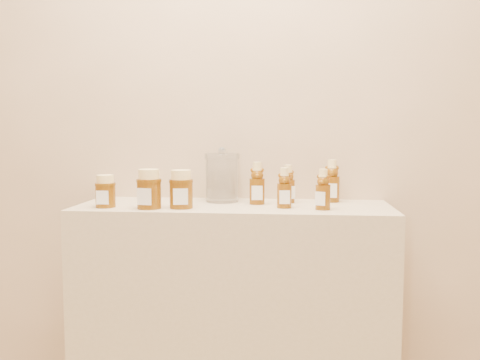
# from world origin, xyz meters

# --- Properties ---
(wall_back) EXTENTS (3.50, 0.02, 2.70)m
(wall_back) POSITION_xyz_m (0.00, 1.75, 1.35)
(wall_back) COLOR tan
(wall_back) RESTS_ON ground
(display_table) EXTENTS (1.20, 0.40, 0.90)m
(display_table) POSITION_xyz_m (0.00, 1.55, 0.45)
(display_table) COLOR #BDAB8A
(display_table) RESTS_ON ground
(bear_bottle_back_left) EXTENTS (0.07, 0.07, 0.19)m
(bear_bottle_back_left) POSITION_xyz_m (0.09, 1.59, 0.99)
(bear_bottle_back_left) COLOR #5C3007
(bear_bottle_back_left) RESTS_ON display_table
(bear_bottle_back_mid) EXTENTS (0.08, 0.08, 0.17)m
(bear_bottle_back_mid) POSITION_xyz_m (0.21, 1.64, 0.98)
(bear_bottle_back_mid) COLOR #5C3007
(bear_bottle_back_mid) RESTS_ON display_table
(bear_bottle_back_right) EXTENTS (0.07, 0.07, 0.19)m
(bear_bottle_back_right) POSITION_xyz_m (0.38, 1.68, 1.00)
(bear_bottle_back_right) COLOR #5C3007
(bear_bottle_back_right) RESTS_ON display_table
(bear_bottle_front_left) EXTENTS (0.06, 0.06, 0.17)m
(bear_bottle_front_left) POSITION_xyz_m (0.19, 1.50, 0.98)
(bear_bottle_front_left) COLOR #5C3007
(bear_bottle_front_left) RESTS_ON display_table
(bear_bottle_front_right) EXTENTS (0.08, 0.08, 0.17)m
(bear_bottle_front_right) POSITION_xyz_m (0.33, 1.47, 0.98)
(bear_bottle_front_right) COLOR #5C3007
(bear_bottle_front_right) RESTS_ON display_table
(honey_jar_left) EXTENTS (0.08, 0.08, 0.12)m
(honey_jar_left) POSITION_xyz_m (-0.47, 1.45, 0.96)
(honey_jar_left) COLOR #5C3007
(honey_jar_left) RESTS_ON display_table
(honey_jar_back) EXTENTS (0.10, 0.10, 0.14)m
(honey_jar_back) POSITION_xyz_m (-0.18, 1.46, 0.97)
(honey_jar_back) COLOR #5C3007
(honey_jar_back) RESTS_ON display_table
(honey_jar_front) EXTENTS (0.10, 0.10, 0.14)m
(honey_jar_front) POSITION_xyz_m (-0.30, 1.44, 0.97)
(honey_jar_front) COLOR #5C3007
(honey_jar_front) RESTS_ON display_table
(glass_canister) EXTENTS (0.14, 0.14, 0.21)m
(glass_canister) POSITION_xyz_m (-0.06, 1.64, 1.01)
(glass_canister) COLOR white
(glass_canister) RESTS_ON display_table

